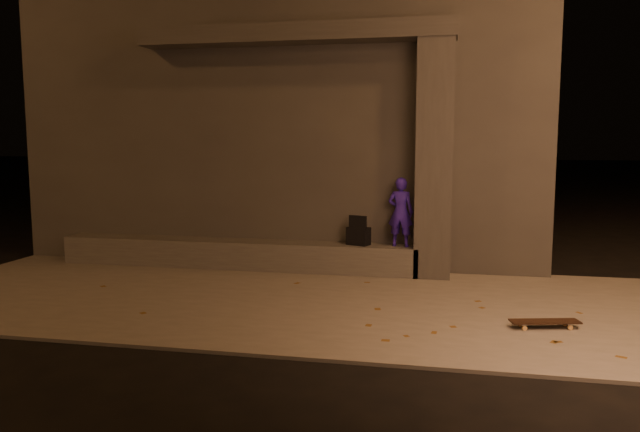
% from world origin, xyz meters
% --- Properties ---
extents(ground, '(120.00, 120.00, 0.00)m').
position_xyz_m(ground, '(0.00, 0.00, 0.00)').
color(ground, black).
rests_on(ground, ground).
extents(sidewalk, '(11.00, 4.40, 0.04)m').
position_xyz_m(sidewalk, '(0.00, 2.00, 0.02)').
color(sidewalk, slate).
rests_on(sidewalk, ground).
extents(building, '(9.00, 5.10, 5.22)m').
position_xyz_m(building, '(-1.00, 6.49, 2.61)').
color(building, '#3C3A37').
rests_on(building, ground).
extents(ledge, '(6.00, 0.55, 0.45)m').
position_xyz_m(ledge, '(-1.50, 3.75, 0.27)').
color(ledge, '#4D4B46').
rests_on(ledge, sidewalk).
extents(column, '(0.55, 0.55, 3.60)m').
position_xyz_m(column, '(1.70, 3.75, 1.84)').
color(column, '#3C3A37').
rests_on(column, sidewalk).
extents(canopy, '(5.00, 0.70, 0.28)m').
position_xyz_m(canopy, '(-0.50, 3.80, 3.78)').
color(canopy, '#3C3A37').
rests_on(canopy, column).
extents(skateboarder, '(0.42, 0.31, 1.08)m').
position_xyz_m(skateboarder, '(1.20, 3.75, 1.03)').
color(skateboarder, '#351CB7').
rests_on(skateboarder, ledge).
extents(backpack, '(0.39, 0.32, 0.48)m').
position_xyz_m(backpack, '(0.54, 3.75, 0.65)').
color(backpack, black).
rests_on(backpack, ledge).
extents(skateboard, '(0.80, 0.38, 0.09)m').
position_xyz_m(skateboard, '(3.03, 1.28, 0.11)').
color(skateboard, black).
rests_on(skateboard, sidewalk).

